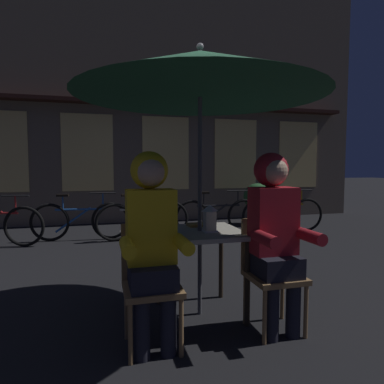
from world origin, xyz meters
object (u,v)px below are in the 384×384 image
Objects in this scene: lantern at (210,218)px; chair_right at (270,267)px; bicycle_second at (80,221)px; person_left_hooded at (151,230)px; patio_umbrella at (200,74)px; bicycle_third at (143,220)px; potted_plant at (257,200)px; bicycle_fifth at (283,215)px; person_right_hooded at (275,224)px; chair_left at (151,277)px; cafe_table at (200,242)px; book at (198,225)px; bicycle_fourth at (218,216)px.

lantern is 0.27× the size of chair_right.
person_left_hooded is at bearing -79.64° from bicycle_second.
patio_umbrella is at bearing 142.45° from chair_right.
bicycle_third is at bearing 92.88° from lantern.
potted_plant reaches higher than bicycle_third.
person_left_hooded is 4.75m from bicycle_fifth.
patio_umbrella reaches higher than lantern.
person_right_hooded is 1.52× the size of potted_plant.
potted_plant is at bearing 65.19° from chair_right.
bicycle_third is at bearing 83.91° from chair_left.
person_right_hooded is (0.00, -0.06, 0.36)m from chair_right.
bicycle_second is (-1.18, 3.39, -0.29)m from cafe_table.
person_right_hooded reaches higher than book.
bicycle_fifth reaches higher than book.
bicycle_third is (-0.10, 3.18, -1.71)m from patio_umbrella.
chair_left is at bearing -134.73° from book.
bicycle_third is 2.73m from bicycle_fifth.
bicycle_second and bicycle_fourth have the same top height.
lantern is at bearing 140.31° from person_right_hooded.
book is at bearing 76.67° from patio_umbrella.
lantern is 3.72m from bicycle_second.
potted_plant is at bearing 58.14° from cafe_table.
person_left_hooded is 0.84m from book.
book is (0.53, 0.64, -0.09)m from person_left_hooded.
bicycle_fifth is at bearing 58.84° from person_right_hooded.
bicycle_second is 1.00× the size of bicycle_third.
chair_right is at bearing -37.55° from cafe_table.
cafe_table is at bearing 128.42° from lantern.
person_left_hooded reaches higher than bicycle_fifth.
person_left_hooded is 4.18m from bicycle_fourth.
bicycle_third is (-0.10, 3.18, -0.29)m from cafe_table.
patio_umbrella is at bearing -105.85° from book.
bicycle_fifth is at bearing 45.96° from book.
patio_umbrella is 1.38× the size of bicycle_second.
bicycle_fifth is (2.73, -0.06, 0.00)m from bicycle_third.
chair_left is 1.00× the size of chair_right.
potted_plant reaches higher than cafe_table.
patio_umbrella is 10.00× the size of lantern.
patio_umbrella reaches higher than person_right_hooded.
cafe_table is at bearing 41.57° from person_left_hooded.
chair_right is (0.96, 0.00, 0.00)m from chair_left.
book is at bearing 123.70° from person_right_hooded.
bicycle_third and bicycle_fourth have the same top height.
bicycle_third is at bearing -175.56° from bicycle_fourth.
patio_umbrella is at bearing -112.17° from bicycle_fourth.
chair_left is at bearing -131.63° from bicycle_fifth.
person_left_hooded is at bearing -147.54° from lantern.
chair_left is at bearing 176.61° from person_right_hooded.
person_left_hooded is 7.00× the size of book.
person_left_hooded reaches higher than bicycle_second.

